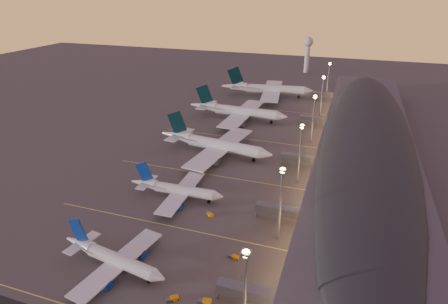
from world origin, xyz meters
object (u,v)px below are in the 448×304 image
airliner_narrow_north (176,190)px  baggage_tug_b (173,299)px  baggage_tug_d (234,257)px  baggage_tug_c (210,214)px  airliner_wide_near (214,144)px  airliner_wide_mid (237,111)px  radar_tower (308,49)px  airliner_wide_far (267,89)px  airliner_narrow_south (113,258)px  baggage_tug_a (205,301)px

airliner_narrow_north → baggage_tug_b: bearing=-67.2°
baggage_tug_d → baggage_tug_c: bearing=134.2°
airliner_wide_near → airliner_wide_mid: (-4.57, 52.86, 0.21)m
baggage_tug_c → airliner_narrow_north: bearing=-169.5°
airliner_wide_mid → radar_tower: bearing=84.5°
airliner_wide_near → radar_tower: 204.89m
radar_tower → baggage_tug_d: bearing=-86.8°
airliner_wide_far → baggage_tug_b: 201.12m
airliner_narrow_south → baggage_tug_a: (30.02, -3.64, -2.93)m
airliner_wide_mid → baggage_tug_a: size_ratio=16.87×
radar_tower → airliner_wide_mid: bearing=-98.1°
airliner_wide_far → baggage_tug_a: size_ratio=18.25×
airliner_wide_mid → airliner_wide_far: bearing=87.0°
airliner_wide_far → radar_tower: (16.07, 94.55, 16.31)m
airliner_narrow_north → baggage_tug_d: (31.76, -26.45, -3.09)m
radar_tower → baggage_tug_a: size_ratio=8.79×
airliner_narrow_south → airliner_narrow_north: bearing=98.8°
airliner_wide_mid → baggage_tug_a: bearing=-73.5°
airliner_wide_far → baggage_tug_c: 160.94m
airliner_wide_far → baggage_tug_c: (16.22, -160.04, -5.09)m
airliner_wide_far → baggage_tug_a: airliner_wide_far is taller
airliner_wide_far → baggage_tug_c: airliner_wide_far is taller
airliner_narrow_south → baggage_tug_c: airliner_narrow_south is taller
airliner_narrow_north → radar_tower: 248.36m
radar_tower → baggage_tug_b: size_ratio=9.65×
airliner_wide_near → airliner_narrow_south: bearing=-82.4°
airliner_wide_near → airliner_wide_far: bearing=96.8°
baggage_tug_b → airliner_wide_mid: bearing=61.2°
airliner_wide_far → baggage_tug_b: airliner_wide_far is taller
airliner_wide_mid → airliner_wide_far: (5.47, 56.07, 0.42)m
airliner_narrow_south → airliner_wide_near: bearing=99.3°
airliner_wide_far → baggage_tug_d: 181.85m
airliner_narrow_south → airliner_wide_mid: size_ratio=0.59×
airliner_narrow_north → baggage_tug_c: 18.39m
airliner_narrow_south → baggage_tug_c: (16.66, 34.40, -2.94)m
radar_tower → airliner_narrow_north: bearing=-93.8°
baggage_tug_b → radar_tower: bearing=51.7°
airliner_narrow_north → baggage_tug_b: (21.55, -47.34, -3.08)m
radar_tower → baggage_tug_a: radar_tower is taller
airliner_wide_near → airliner_wide_far: airliner_wide_far is taller
airliner_wide_far → baggage_tug_a: (29.59, -198.08, -5.09)m
airliner_wide_mid → airliner_narrow_south: bearing=-85.3°
baggage_tug_b → baggage_tug_d: baggage_tug_b is taller
airliner_wide_far → radar_tower: 97.28m
airliner_wide_mid → radar_tower: size_ratio=1.92×
airliner_narrow_south → airliner_narrow_north: 41.85m
baggage_tug_c → airliner_wide_near: bearing=143.2°
radar_tower → baggage_tug_c: radar_tower is taller
airliner_wide_near → airliner_wide_mid: airliner_wide_mid is taller
airliner_narrow_north → baggage_tug_b: 52.10m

